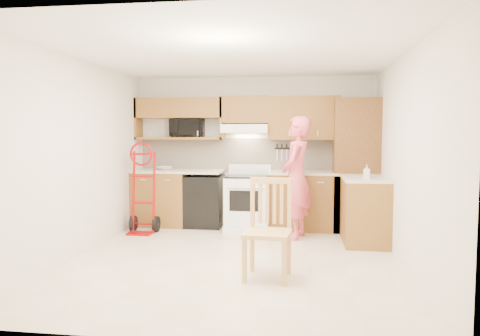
% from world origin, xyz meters
% --- Properties ---
extents(floor, '(4.00, 4.50, 0.02)m').
position_xyz_m(floor, '(0.00, 0.00, -0.01)').
color(floor, beige).
rests_on(floor, ground).
extents(ceiling, '(4.00, 4.50, 0.02)m').
position_xyz_m(ceiling, '(0.00, 0.00, 2.51)').
color(ceiling, white).
rests_on(ceiling, ground).
extents(wall_back, '(4.00, 0.02, 2.50)m').
position_xyz_m(wall_back, '(0.00, 2.26, 1.25)').
color(wall_back, beige).
rests_on(wall_back, ground).
extents(wall_front, '(4.00, 0.02, 2.50)m').
position_xyz_m(wall_front, '(0.00, -2.26, 1.25)').
color(wall_front, beige).
rests_on(wall_front, ground).
extents(wall_left, '(0.02, 4.50, 2.50)m').
position_xyz_m(wall_left, '(-2.01, 0.00, 1.25)').
color(wall_left, beige).
rests_on(wall_left, ground).
extents(wall_right, '(0.02, 4.50, 2.50)m').
position_xyz_m(wall_right, '(2.01, 0.00, 1.25)').
color(wall_right, beige).
rests_on(wall_right, ground).
extents(backsplash, '(3.92, 0.03, 0.55)m').
position_xyz_m(backsplash, '(0.00, 2.23, 1.20)').
color(backsplash, beige).
rests_on(backsplash, wall_back).
extents(lower_cab_left, '(0.90, 0.60, 0.90)m').
position_xyz_m(lower_cab_left, '(-1.55, 1.95, 0.45)').
color(lower_cab_left, brown).
rests_on(lower_cab_left, ground).
extents(dishwasher, '(0.60, 0.60, 0.85)m').
position_xyz_m(dishwasher, '(-0.80, 1.95, 0.42)').
color(dishwasher, black).
rests_on(dishwasher, ground).
extents(lower_cab_right, '(1.14, 0.60, 0.90)m').
position_xyz_m(lower_cab_right, '(0.83, 1.95, 0.45)').
color(lower_cab_right, brown).
rests_on(lower_cab_right, ground).
extents(countertop_left, '(1.50, 0.63, 0.04)m').
position_xyz_m(countertop_left, '(-1.25, 1.95, 0.92)').
color(countertop_left, beige).
rests_on(countertop_left, lower_cab_left).
extents(countertop_right, '(1.14, 0.63, 0.04)m').
position_xyz_m(countertop_right, '(0.83, 1.95, 0.92)').
color(countertop_right, beige).
rests_on(countertop_right, lower_cab_right).
extents(cab_return_right, '(0.60, 1.00, 0.90)m').
position_xyz_m(cab_return_right, '(1.70, 1.15, 0.45)').
color(cab_return_right, brown).
rests_on(cab_return_right, ground).
extents(countertop_return, '(0.63, 1.00, 0.04)m').
position_xyz_m(countertop_return, '(1.70, 1.15, 0.92)').
color(countertop_return, beige).
rests_on(countertop_return, cab_return_right).
extents(pantry_tall, '(0.70, 0.60, 2.10)m').
position_xyz_m(pantry_tall, '(1.65, 1.95, 1.05)').
color(pantry_tall, brown).
rests_on(pantry_tall, ground).
extents(upper_cab_left, '(1.50, 0.33, 0.34)m').
position_xyz_m(upper_cab_left, '(-1.25, 2.08, 1.98)').
color(upper_cab_left, brown).
rests_on(upper_cab_left, wall_back).
extents(upper_shelf_mw, '(1.50, 0.33, 0.04)m').
position_xyz_m(upper_shelf_mw, '(-1.25, 2.08, 1.47)').
color(upper_shelf_mw, brown).
rests_on(upper_shelf_mw, wall_back).
extents(upper_cab_center, '(0.76, 0.33, 0.44)m').
position_xyz_m(upper_cab_center, '(-0.12, 2.08, 1.94)').
color(upper_cab_center, brown).
rests_on(upper_cab_center, wall_back).
extents(upper_cab_right, '(1.14, 0.33, 0.70)m').
position_xyz_m(upper_cab_right, '(0.83, 2.08, 1.80)').
color(upper_cab_right, brown).
rests_on(upper_cab_right, wall_back).
extents(range_hood, '(0.76, 0.46, 0.14)m').
position_xyz_m(range_hood, '(-0.12, 2.02, 1.63)').
color(range_hood, white).
rests_on(range_hood, wall_back).
extents(knife_strip, '(0.40, 0.05, 0.29)m').
position_xyz_m(knife_strip, '(0.55, 2.21, 1.24)').
color(knife_strip, black).
rests_on(knife_strip, backsplash).
extents(microwave, '(0.59, 0.43, 0.31)m').
position_xyz_m(microwave, '(-1.12, 2.08, 1.65)').
color(microwave, black).
rests_on(microwave, upper_shelf_mw).
extents(range, '(0.70, 0.93, 1.04)m').
position_xyz_m(range, '(-0.05, 1.73, 0.52)').
color(range, white).
rests_on(range, ground).
extents(person, '(0.55, 0.73, 1.81)m').
position_xyz_m(person, '(0.73, 1.30, 0.90)').
color(person, '#E95163').
rests_on(person, ground).
extents(hand_truck, '(0.51, 0.46, 1.28)m').
position_xyz_m(hand_truck, '(-1.65, 1.29, 0.64)').
color(hand_truck, '#990709').
rests_on(hand_truck, ground).
extents(dining_chair, '(0.52, 0.56, 1.07)m').
position_xyz_m(dining_chair, '(0.46, -0.66, 0.54)').
color(dining_chair, '#E4BD73').
rests_on(dining_chair, ground).
extents(soap_bottle, '(0.10, 0.10, 0.19)m').
position_xyz_m(soap_bottle, '(1.70, 1.00, 1.03)').
color(soap_bottle, white).
rests_on(soap_bottle, countertop_return).
extents(bowl, '(0.31, 0.31, 0.06)m').
position_xyz_m(bowl, '(-1.49, 1.95, 0.97)').
color(bowl, white).
rests_on(bowl, countertop_left).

